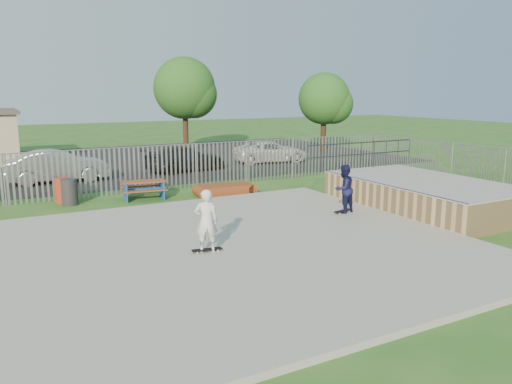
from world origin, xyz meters
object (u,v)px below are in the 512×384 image
picnic_table (144,190)px  skater_navy (344,189)px  skater_white (206,221)px  trash_bin_grey (70,192)px  car_dark (185,159)px  funbox (225,190)px  car_white (271,152)px  trash_bin_red (63,190)px  car_silver (57,166)px  tree_right (324,99)px  tree_mid (185,88)px

picnic_table → skater_navy: bearing=-41.0°
picnic_table → skater_white: skater_white is taller
picnic_table → trash_bin_grey: (-2.83, 0.21, 0.13)m
trash_bin_grey → skater_navy: skater_navy is taller
car_dark → funbox: bearing=165.0°
picnic_table → skater_navy: size_ratio=1.15×
funbox → trash_bin_grey: (-6.06, 1.11, 0.29)m
car_dark → skater_white: bearing=153.2°
picnic_table → car_white: bearing=43.0°
trash_bin_grey → skater_navy: 10.41m
trash_bin_red → picnic_table: bearing=-14.2°
car_silver → skater_navy: bearing=-145.8°
trash_bin_grey → car_silver: 5.37m
car_white → skater_white: skater_white is taller
car_white → trash_bin_red: bearing=124.8°
trash_bin_red → tree_right: (18.86, 8.74, 3.29)m
trash_bin_red → car_dark: car_dark is taller
skater_navy → tree_right: bearing=-137.5°
tree_mid → car_silver: bearing=-138.4°
car_silver → funbox: bearing=-137.4°
skater_navy → car_dark: bearing=-97.8°
trash_bin_grey → tree_right: size_ratio=0.18×
trash_bin_red → skater_white: 9.14m
trash_bin_red → tree_mid: 17.36m
tree_right → car_silver: bearing=-167.9°
car_dark → skater_white: 14.70m
tree_right → skater_white: bearing=-133.2°
picnic_table → skater_navy: skater_navy is taller
tree_mid → skater_navy: 20.91m
car_white → tree_right: 7.31m
trash_bin_red → tree_mid: tree_mid is taller
funbox → trash_bin_red: 6.46m
tree_mid → skater_navy: (-1.90, -20.53, -3.52)m
trash_bin_red → car_white: car_white is taller
trash_bin_grey → car_silver: size_ratio=0.22×
trash_bin_red → car_silver: size_ratio=0.21×
car_dark → tree_mid: 9.70m
trash_bin_red → skater_navy: size_ratio=0.58×
skater_navy → car_silver: bearing=-70.1°
funbox → tree_mid: bearing=79.9°
car_white → skater_white: (-10.49, -14.73, 0.33)m
picnic_table → trash_bin_red: size_ratio=1.98×
trash_bin_red → tree_right: size_ratio=0.17×
car_white → skater_navy: size_ratio=2.74×
picnic_table → car_white: 11.93m
skater_navy → funbox: bearing=-82.9°
skater_white → skater_navy: bearing=-144.8°
car_dark → car_silver: bearing=84.5°
funbox → tree_mid: (3.95, 15.13, 4.30)m
skater_navy → skater_white: bearing=2.9°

